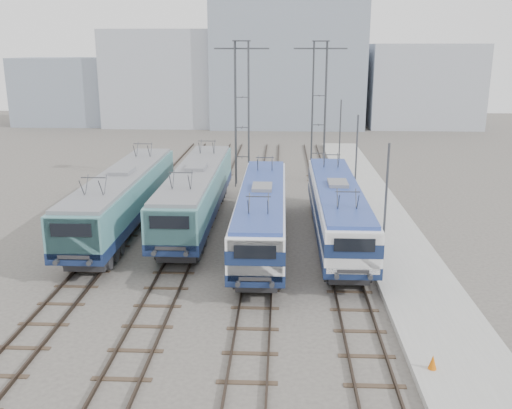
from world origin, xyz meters
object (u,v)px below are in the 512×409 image
object	(u,v)px
locomotive_far_right	(337,207)
catenary_tower_west	(242,108)
catenary_tower_east	(319,106)
mast_mid	(356,165)
mast_rear	(340,139)
mast_front	(385,212)
locomotive_far_left	(123,196)
safety_cone	(433,362)
locomotive_center_left	(196,191)
locomotive_center_right	(262,211)

from	to	relation	value
locomotive_far_right	catenary_tower_west	world-z (taller)	catenary_tower_west
catenary_tower_east	mast_mid	xyz separation A→B (m)	(2.10, -10.00, -3.14)
mast_rear	catenary_tower_east	bearing A→B (deg)	-136.40
catenary_tower_east	mast_rear	bearing A→B (deg)	43.60
mast_front	mast_rear	size ratio (longest dim) A/B	1.00
catenary_tower_east	mast_mid	world-z (taller)	catenary_tower_east
locomotive_far_right	locomotive_far_left	bearing A→B (deg)	173.40
catenary_tower_west	mast_mid	size ratio (longest dim) A/B	1.71
locomotive_far_left	mast_mid	distance (m)	16.17
mast_mid	safety_cone	bearing A→B (deg)	-89.19
locomotive_center_left	mast_rear	bearing A→B (deg)	54.93
locomotive_far_right	mast_front	size ratio (longest dim) A/B	2.47
mast_mid	locomotive_center_left	bearing A→B (deg)	-162.34
mast_front	safety_cone	size ratio (longest dim) A/B	12.77
locomotive_far_right	catenary_tower_east	size ratio (longest dim) A/B	1.44
locomotive_center_right	locomotive_far_right	bearing A→B (deg)	14.04
locomotive_far_left	catenary_tower_east	distance (m)	20.43
locomotive_far_right	mast_front	bearing A→B (deg)	-71.42
locomotive_center_right	mast_front	bearing A→B (deg)	-34.58
locomotive_center_left	locomotive_far_right	world-z (taller)	locomotive_center_left
mast_rear	mast_mid	bearing A→B (deg)	-90.00
locomotive_far_right	locomotive_center_right	bearing A→B (deg)	-165.96
mast_rear	safety_cone	distance (m)	33.37
locomotive_center_left	catenary_tower_east	world-z (taller)	catenary_tower_east
locomotive_center_right	mast_mid	size ratio (longest dim) A/B	2.46
locomotive_far_left	locomotive_center_left	world-z (taller)	same
locomotive_far_left	mast_front	world-z (taller)	mast_front
mast_front	mast_rear	world-z (taller)	same
mast_front	safety_cone	world-z (taller)	mast_front
locomotive_far_left	locomotive_far_right	bearing A→B (deg)	-6.60
mast_mid	safety_cone	xyz separation A→B (m)	(0.30, -21.24, -2.93)
locomotive_center_left	locomotive_far_left	bearing A→B (deg)	-161.79
catenary_tower_east	safety_cone	distance (m)	31.92
locomotive_far_right	catenary_tower_east	distance (m)	17.08
mast_mid	locomotive_far_right	bearing A→B (deg)	-105.89
catenary_tower_west	mast_rear	size ratio (longest dim) A/B	1.71
catenary_tower_west	mast_rear	distance (m)	9.99
locomotive_far_right	mast_mid	world-z (taller)	mast_mid
locomotive_center_right	mast_rear	distance (m)	20.66
catenary_tower_east	mast_front	world-z (taller)	catenary_tower_east
catenary_tower_east	mast_rear	size ratio (longest dim) A/B	1.71
mast_mid	locomotive_far_left	bearing A→B (deg)	-162.18
locomotive_center_left	locomotive_center_right	xyz separation A→B (m)	(4.50, -4.17, -0.10)
locomotive_center_left	mast_rear	world-z (taller)	mast_rear
locomotive_center_left	catenary_tower_west	world-z (taller)	catenary_tower_west
locomotive_center_right	catenary_tower_east	distance (m)	18.66
catenary_tower_east	safety_cone	bearing A→B (deg)	-85.61
locomotive_center_right	catenary_tower_west	bearing A→B (deg)	98.20
locomotive_center_left	locomotive_far_right	distance (m)	9.50
locomotive_center_left	locomotive_center_right	bearing A→B (deg)	-42.81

